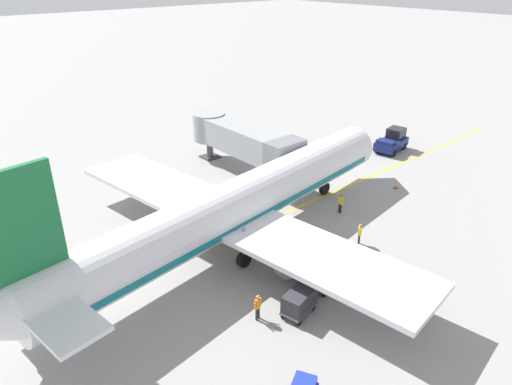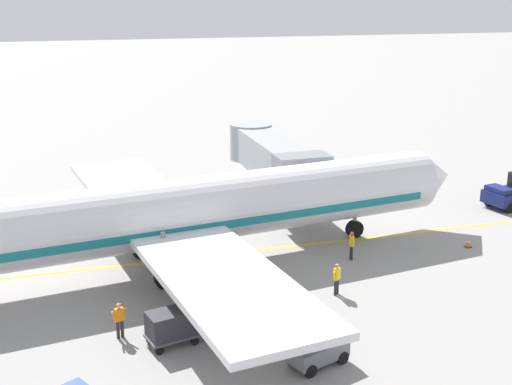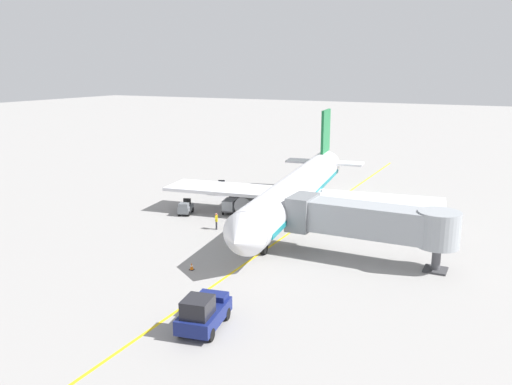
% 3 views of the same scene
% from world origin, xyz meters
% --- Properties ---
extents(ground_plane, '(400.00, 400.00, 0.00)m').
position_xyz_m(ground_plane, '(0.00, 0.00, 0.00)').
color(ground_plane, gray).
extents(gate_lead_in_line, '(0.24, 80.00, 0.01)m').
position_xyz_m(gate_lead_in_line, '(0.00, 0.00, 0.00)').
color(gate_lead_in_line, gold).
rests_on(gate_lead_in_line, ground).
extents(parked_airliner, '(30.43, 37.31, 10.63)m').
position_xyz_m(parked_airliner, '(1.19, -0.41, 3.19)').
color(parked_airliner, silver).
rests_on(parked_airliner, ground).
extents(jet_bridge, '(14.19, 3.50, 4.98)m').
position_xyz_m(jet_bridge, '(-8.91, 8.29, 3.46)').
color(jet_bridge, '#93999E').
rests_on(jet_bridge, ground).
extents(pushback_tractor, '(2.94, 4.72, 2.40)m').
position_xyz_m(pushback_tractor, '(-2.92, 24.89, 1.10)').
color(pushback_tractor, navy).
rests_on(pushback_tractor, ground).
extents(baggage_tug_lead, '(2.24, 2.77, 1.62)m').
position_xyz_m(baggage_tug_lead, '(14.50, -7.32, 0.71)').
color(baggage_tug_lead, '#1E339E').
rests_on(baggage_tug_lead, ground).
extents(baggage_tug_trailing, '(1.96, 2.75, 1.62)m').
position_xyz_m(baggage_tug_trailing, '(13.06, 3.09, 0.71)').
color(baggage_tug_trailing, slate).
rests_on(baggage_tug_trailing, ground).
extents(baggage_cart_front, '(1.76, 2.98, 1.58)m').
position_xyz_m(baggage_cart_front, '(8.83, 0.58, 0.95)').
color(baggage_cart_front, '#4C4C51').
rests_on(baggage_cart_front, ground).
extents(baggage_cart_second_in_train, '(1.76, 2.98, 1.58)m').
position_xyz_m(baggage_cart_second_in_train, '(9.64, -2.47, 0.95)').
color(baggage_cart_second_in_train, '#4C4C51').
rests_on(baggage_cart_second_in_train, ground).
extents(ground_crew_wing_walker, '(0.72, 0.32, 1.69)m').
position_xyz_m(ground_crew_wing_walker, '(2.93, 9.20, 0.95)').
color(ground_crew_wing_walker, '#232328').
rests_on(ground_crew_wing_walker, ground).
extents(ground_crew_loader, '(0.51, 0.63, 1.69)m').
position_xyz_m(ground_crew_loader, '(7.07, 6.46, 0.95)').
color(ground_crew_loader, '#232328').
rests_on(ground_crew_loader, ground).
extents(ground_crew_marshaller, '(0.34, 0.72, 1.69)m').
position_xyz_m(ground_crew_marshaller, '(8.39, -4.60, 0.95)').
color(ground_crew_marshaller, '#232328').
rests_on(ground_crew_marshaller, ground).
extents(safety_cone_nose_left, '(0.36, 0.36, 0.59)m').
position_xyz_m(safety_cone_nose_left, '(3.23, 16.85, 0.29)').
color(safety_cone_nose_left, black).
rests_on(safety_cone_nose_left, ground).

